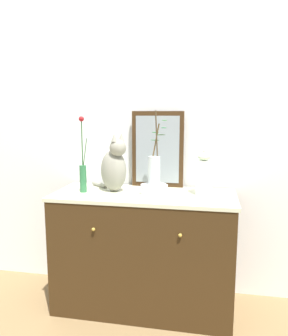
# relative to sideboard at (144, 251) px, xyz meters

# --- Properties ---
(ground_plane) EXTENTS (6.00, 6.00, 0.00)m
(ground_plane) POSITION_rel_sideboard_xyz_m (0.00, 0.00, -0.42)
(ground_plane) COLOR olive
(wall_back) EXTENTS (4.40, 0.08, 2.60)m
(wall_back) POSITION_rel_sideboard_xyz_m (0.00, 0.34, 0.88)
(wall_back) COLOR white
(wall_back) RESTS_ON ground_plane
(sideboard) EXTENTS (1.26, 0.55, 0.85)m
(sideboard) POSITION_rel_sideboard_xyz_m (0.00, 0.00, 0.00)
(sideboard) COLOR #382511
(sideboard) RESTS_ON ground_plane
(mirror_leaning) EXTENTS (0.39, 0.03, 0.57)m
(mirror_leaning) POSITION_rel_sideboard_xyz_m (0.06, 0.24, 0.71)
(mirror_leaning) COLOR #3A2411
(mirror_leaning) RESTS_ON sideboard
(cat_sitting) EXTENTS (0.35, 0.30, 0.41)m
(cat_sitting) POSITION_rel_sideboard_xyz_m (-0.22, 0.03, 0.60)
(cat_sitting) COLOR gray
(cat_sitting) RESTS_ON sideboard
(vase_slim_green) EXTENTS (0.06, 0.05, 0.53)m
(vase_slim_green) POSITION_rel_sideboard_xyz_m (-0.43, -0.04, 0.57)
(vase_slim_green) COLOR #2E6D40
(vase_slim_green) RESTS_ON sideboard
(bowl_porcelain) EXTENTS (0.19, 0.19, 0.07)m
(bowl_porcelain) POSITION_rel_sideboard_xyz_m (0.07, -0.01, 0.46)
(bowl_porcelain) COLOR silver
(bowl_porcelain) RESTS_ON sideboard
(vase_glass_clear) EXTENTS (0.14, 0.17, 0.51)m
(vase_glass_clear) POSITION_rel_sideboard_xyz_m (0.07, -0.00, 0.61)
(vase_glass_clear) COLOR silver
(vase_glass_clear) RESTS_ON bowl_porcelain
(jar_lidded_porcelain) EXTENTS (0.10, 0.10, 0.31)m
(jar_lidded_porcelain) POSITION_rel_sideboard_xyz_m (0.41, 0.05, 0.56)
(jar_lidded_porcelain) COLOR silver
(jar_lidded_porcelain) RESTS_ON sideboard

